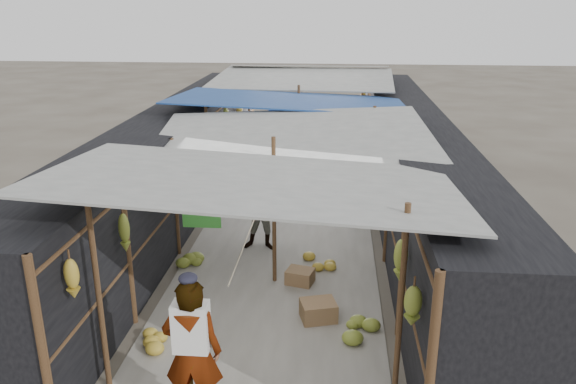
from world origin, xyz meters
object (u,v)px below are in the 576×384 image
(vendor_elderly, at_px, (193,352))
(vendor_seated, at_px, (354,203))
(shopper_blue, at_px, (262,211))
(crate_near, at_px, (300,277))
(black_basin, at_px, (361,206))

(vendor_elderly, height_order, vendor_seated, vendor_elderly)
(shopper_blue, relative_size, vendor_seated, 2.08)
(crate_near, bearing_deg, vendor_elderly, -91.06)
(black_basin, distance_m, shopper_blue, 3.27)
(crate_near, distance_m, vendor_elderly, 3.67)
(black_basin, xyz_separation_m, vendor_elderly, (-2.18, -7.30, 0.83))
(black_basin, relative_size, vendor_elderly, 0.31)
(crate_near, bearing_deg, vendor_seated, 87.45)
(crate_near, xyz_separation_m, vendor_seated, (1.00, 3.18, 0.25))
(black_basin, distance_m, vendor_seated, 0.76)
(crate_near, height_order, vendor_elderly, vendor_elderly)
(crate_near, height_order, black_basin, crate_near)
(black_basin, distance_m, vendor_elderly, 7.67)
(shopper_blue, bearing_deg, crate_near, -55.95)
(shopper_blue, height_order, vendor_seated, shopper_blue)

